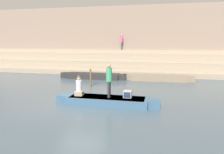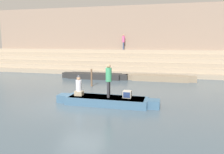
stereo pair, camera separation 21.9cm
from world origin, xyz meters
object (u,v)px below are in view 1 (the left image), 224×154
(rowboat_main, at_px, (107,101))
(moored_boat_distant, at_px, (158,78))
(moored_boat_shore, at_px, (93,76))
(person_standing, at_px, (109,78))
(tv_set, at_px, (128,94))
(person_rowing, at_px, (79,87))
(person_on_steps, at_px, (121,41))
(mooring_post, at_px, (91,78))

(rowboat_main, distance_m, moored_boat_distant, 8.61)
(moored_boat_shore, xyz_separation_m, moored_boat_distant, (5.88, 0.30, 0.00))
(person_standing, xyz_separation_m, tv_set, (0.97, 0.18, -0.85))
(person_rowing, xyz_separation_m, moored_boat_distant, (4.14, 8.26, -0.63))
(person_rowing, height_order, person_on_steps, person_on_steps)
(person_rowing, bearing_deg, person_standing, 16.48)
(person_rowing, xyz_separation_m, person_on_steps, (-0.22, 13.94, 2.60))
(moored_boat_distant, relative_size, mooring_post, 4.52)
(person_rowing, height_order, moored_boat_distant, person_rowing)
(rowboat_main, relative_size, moored_boat_distant, 0.93)
(rowboat_main, distance_m, person_rowing, 1.71)
(person_standing, xyz_separation_m, person_on_steps, (-1.92, 13.94, 2.02))
(tv_set, distance_m, moored_boat_distant, 8.22)
(person_standing, bearing_deg, mooring_post, 116.04)
(person_rowing, height_order, tv_set, person_rowing)
(person_rowing, distance_m, person_on_steps, 14.18)
(person_standing, distance_m, person_on_steps, 14.21)
(tv_set, bearing_deg, moored_boat_shore, 125.42)
(person_standing, bearing_deg, rowboat_main, 159.54)
(person_standing, distance_m, moored_boat_shore, 8.75)
(moored_boat_distant, distance_m, mooring_post, 6.24)
(mooring_post, bearing_deg, moored_boat_distant, 37.00)
(person_rowing, bearing_deg, person_on_steps, 107.36)
(rowboat_main, height_order, moored_boat_shore, moored_boat_shore)
(person_rowing, distance_m, tv_set, 2.69)
(person_standing, relative_size, tv_set, 4.07)
(person_rowing, distance_m, moored_boat_distant, 9.26)
(moored_boat_distant, distance_m, person_on_steps, 7.85)
(moored_boat_distant, bearing_deg, person_rowing, -109.98)
(person_rowing, relative_size, person_on_steps, 0.64)
(rowboat_main, relative_size, person_standing, 3.14)
(moored_boat_shore, height_order, mooring_post, mooring_post)
(person_on_steps, bearing_deg, rowboat_main, -156.26)
(tv_set, xyz_separation_m, mooring_post, (-3.50, 4.33, 0.05))
(person_standing, xyz_separation_m, mooring_post, (-2.53, 4.51, -0.80))
(tv_set, bearing_deg, mooring_post, 134.81)
(person_rowing, xyz_separation_m, tv_set, (2.67, 0.18, -0.28))
(person_standing, height_order, moored_boat_distant, person_standing)
(moored_boat_shore, height_order, person_on_steps, person_on_steps)
(person_rowing, height_order, mooring_post, person_rowing)
(person_standing, relative_size, person_on_steps, 1.02)
(person_standing, height_order, person_rowing, person_standing)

